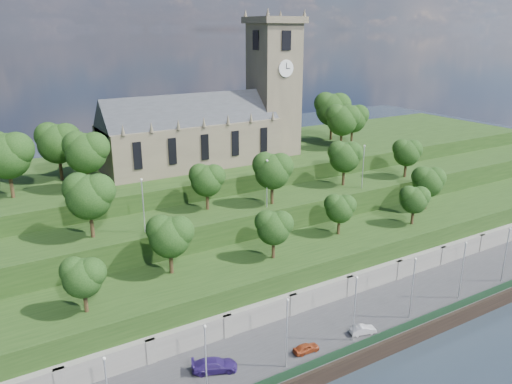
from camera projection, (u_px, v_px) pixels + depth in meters
ground at (377, 359)px, 61.74m from camera, size 320.00×320.00×0.00m
promenade at (346, 329)px, 66.33m from camera, size 160.00×12.00×2.00m
quay_wall at (378, 352)px, 61.36m from camera, size 160.00×0.50×2.20m
fence at (375, 339)px, 61.43m from camera, size 160.00×0.10×1.20m
retaining_wall at (319, 299)px, 70.74m from camera, size 160.00×2.10×5.00m
embankment_lower at (294, 272)px, 75.20m from camera, size 160.00×12.00×8.00m
embankment_upper at (257, 236)px, 83.55m from camera, size 160.00×10.00×12.00m
hilltop at (203, 194)px, 100.23m from camera, size 160.00×32.00×15.00m
church at (214, 122)px, 92.68m from camera, size 38.60×12.35×27.60m
trees_lower at (301, 215)px, 73.29m from camera, size 66.21×9.00×8.15m
trees_upper at (261, 170)px, 79.37m from camera, size 64.48×8.33×9.04m
trees_hilltop at (219, 127)px, 92.20m from camera, size 74.68×16.72×10.76m
lamp_posts_promenade at (355, 305)px, 60.62m from camera, size 60.36×0.36×8.86m
lamp_posts_upper at (267, 180)px, 77.84m from camera, size 40.36×0.36×7.83m
car_left at (306, 348)px, 59.74m from camera, size 3.38×1.54×1.12m
car_middle at (363, 330)px, 63.38m from camera, size 3.60×2.02×1.13m
car_right at (214, 365)px, 56.40m from camera, size 5.60×3.90×1.51m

